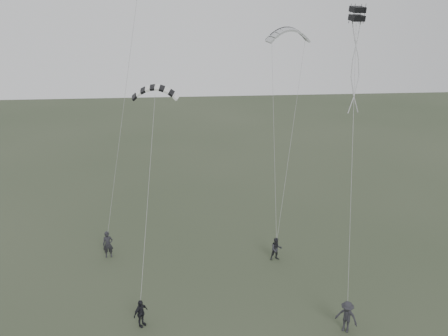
{
  "coord_description": "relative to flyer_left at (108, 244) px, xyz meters",
  "views": [
    {
      "loc": [
        -1.72,
        -20.48,
        16.48
      ],
      "look_at": [
        0.87,
        6.15,
        6.92
      ],
      "focal_mm": 35.0,
      "sensor_mm": 36.0,
      "label": 1
    }
  ],
  "objects": [
    {
      "name": "ground",
      "position": [
        7.27,
        -7.45,
        -0.98
      ],
      "size": [
        140.0,
        140.0,
        0.0
      ],
      "primitive_type": "plane",
      "color": "#313D27",
      "rests_on": "ground"
    },
    {
      "name": "flyer_left",
      "position": [
        0.0,
        0.0,
        0.0
      ],
      "size": [
        0.76,
        0.53,
        1.96
      ],
      "primitive_type": "imported",
      "rotation": [
        0.0,
        0.0,
        0.09
      ],
      "color": "black",
      "rests_on": "ground"
    },
    {
      "name": "flyer_right",
      "position": [
        11.8,
        -1.54,
        -0.14
      ],
      "size": [
        0.87,
        0.7,
        1.69
      ],
      "primitive_type": "imported",
      "rotation": [
        0.0,
        0.0,
        0.08
      ],
      "color": "#27272C",
      "rests_on": "ground"
    },
    {
      "name": "flyer_center",
      "position": [
        2.9,
        -7.62,
        -0.16
      ],
      "size": [
        0.95,
        0.98,
        1.65
      ],
      "primitive_type": "imported",
      "rotation": [
        0.0,
        0.0,
        0.82
      ],
      "color": "black",
      "rests_on": "ground"
    },
    {
      "name": "flyer_far",
      "position": [
        14.05,
        -9.14,
        -0.05
      ],
      "size": [
        1.37,
        1.28,
        1.86
      ],
      "primitive_type": "imported",
      "rotation": [
        0.0,
        0.0,
        -0.66
      ],
      "color": "#252429",
      "rests_on": "ground"
    },
    {
      "name": "kite_pale_large",
      "position": [
        14.38,
        8.38,
        14.2
      ],
      "size": [
        3.88,
        1.88,
        1.69
      ],
      "primitive_type": null,
      "rotation": [
        0.2,
        0.0,
        0.21
      ],
      "color": "#A8ABAD",
      "rests_on": "flyer_right"
    },
    {
      "name": "kite_striped",
      "position": [
        3.91,
        -0.66,
        11.14
      ],
      "size": [
        2.92,
        1.13,
        1.28
      ],
      "primitive_type": null,
      "rotation": [
        0.24,
        0.0,
        -0.06
      ],
      "color": "black",
      "rests_on": "flyer_center"
    },
    {
      "name": "kite_box",
      "position": [
        15.27,
        -3.44,
        15.43
      ],
      "size": [
        0.79,
        0.87,
        0.83
      ],
      "primitive_type": null,
      "rotation": [
        0.14,
        0.0,
        0.14
      ],
      "color": "black",
      "rests_on": "flyer_far"
    }
  ]
}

